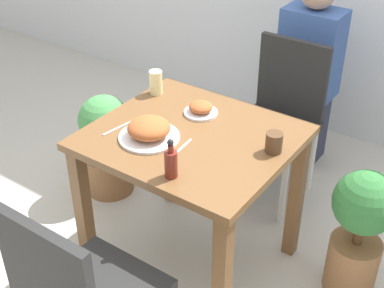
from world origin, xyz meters
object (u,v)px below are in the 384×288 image
(potted_plant_left, at_px, (106,144))
(drink_cup, at_px, (274,143))
(sauce_bottle, at_px, (171,162))
(side_plate, at_px, (201,109))
(person_figure, at_px, (308,73))
(juice_glass, at_px, (156,82))
(potted_plant_right, at_px, (360,229))
(food_plate, at_px, (149,130))
(chair_far, at_px, (280,113))

(potted_plant_left, bearing_deg, drink_cup, -6.52)
(drink_cup, relative_size, sauce_bottle, 0.52)
(side_plate, relative_size, person_figure, 0.13)
(drink_cup, relative_size, juice_glass, 0.73)
(juice_glass, xyz_separation_m, person_figure, (0.39, 0.96, -0.22))
(drink_cup, bearing_deg, potted_plant_right, 28.45)
(food_plate, bearing_deg, potted_plant_left, 150.99)
(potted_plant_right, distance_m, person_figure, 1.16)
(food_plate, relative_size, person_figure, 0.22)
(food_plate, relative_size, potted_plant_right, 0.40)
(sauce_bottle, bearing_deg, drink_cup, 57.52)
(juice_glass, height_order, potted_plant_right, juice_glass)
(side_plate, bearing_deg, potted_plant_right, 7.71)
(drink_cup, relative_size, person_figure, 0.07)
(juice_glass, bearing_deg, side_plate, -8.80)
(sauce_bottle, distance_m, person_figure, 1.49)
(potted_plant_right, bearing_deg, food_plate, -154.18)
(drink_cup, bearing_deg, chair_far, 113.17)
(food_plate, bearing_deg, potted_plant_right, 25.82)
(sauce_bottle, bearing_deg, potted_plant_left, 149.35)
(potted_plant_left, xyz_separation_m, person_figure, (0.75, 0.98, 0.27))
(juice_glass, distance_m, potted_plant_right, 1.16)
(potted_plant_left, bearing_deg, person_figure, 52.26)
(side_plate, bearing_deg, sauce_bottle, -68.97)
(side_plate, distance_m, person_figure, 1.03)
(drink_cup, bearing_deg, potted_plant_left, 173.48)
(chair_far, height_order, food_plate, chair_far)
(drink_cup, xyz_separation_m, potted_plant_right, (0.36, 0.19, -0.42))
(food_plate, relative_size, potted_plant_left, 0.43)
(juice_glass, xyz_separation_m, potted_plant_left, (-0.37, -0.01, -0.48))
(juice_glass, bearing_deg, potted_plant_left, -178.25)
(side_plate, height_order, juice_glass, juice_glass)
(drink_cup, distance_m, potted_plant_left, 1.18)
(juice_glass, bearing_deg, food_plate, -55.96)
(chair_far, xyz_separation_m, food_plate, (-0.18, -0.90, 0.28))
(chair_far, distance_m, potted_plant_left, 0.99)
(food_plate, relative_size, side_plate, 1.68)
(chair_far, bearing_deg, sauce_bottle, -86.94)
(potted_plant_left, bearing_deg, potted_plant_right, 2.82)
(potted_plant_right, height_order, person_figure, person_figure)
(chair_far, distance_m, potted_plant_right, 0.84)
(chair_far, bearing_deg, food_plate, -101.43)
(food_plate, bearing_deg, sauce_bottle, -34.52)
(chair_far, height_order, potted_plant_right, chair_far)
(side_plate, height_order, sauce_bottle, sauce_bottle)
(drink_cup, xyz_separation_m, person_figure, (-0.33, 1.10, -0.20))
(person_figure, bearing_deg, food_plate, -96.61)
(juice_glass, bearing_deg, potted_plant_right, 3.19)
(juice_glass, relative_size, potted_plant_right, 0.18)
(side_plate, xyz_separation_m, juice_glass, (-0.29, 0.05, 0.03))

